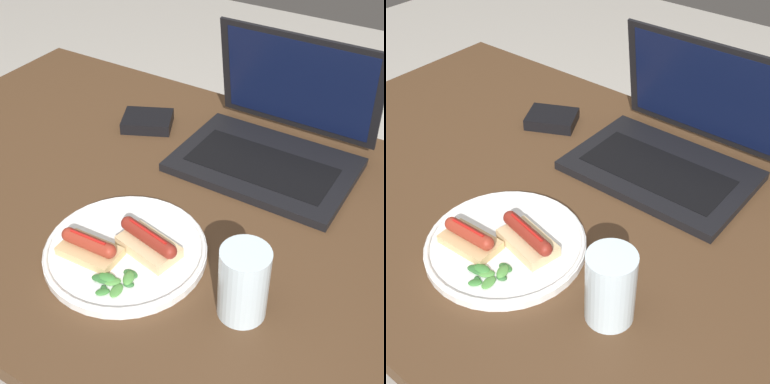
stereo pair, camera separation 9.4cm
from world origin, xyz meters
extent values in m
cube|color=#4C331E|center=(0.00, 0.00, 0.71)|extent=(1.27, 0.86, 0.04)
cylinder|color=#4C331E|center=(-0.54, 0.33, 0.34)|extent=(0.06, 0.06, 0.69)
cube|color=black|center=(0.15, 0.19, 0.73)|extent=(0.36, 0.24, 0.02)
cube|color=black|center=(0.15, 0.18, 0.74)|extent=(0.29, 0.13, 0.00)
cube|color=black|center=(0.15, 0.33, 0.86)|extent=(0.36, 0.05, 0.23)
cube|color=#0C1433|center=(0.15, 0.33, 0.86)|extent=(0.32, 0.04, 0.20)
cylinder|color=white|center=(0.06, -0.16, 0.73)|extent=(0.28, 0.28, 0.01)
torus|color=white|center=(0.06, -0.16, 0.74)|extent=(0.27, 0.27, 0.01)
cube|color=tan|center=(0.02, -0.20, 0.75)|extent=(0.10, 0.06, 0.01)
cylinder|color=maroon|center=(0.02, -0.20, 0.77)|extent=(0.08, 0.03, 0.02)
sphere|color=maroon|center=(-0.02, -0.20, 0.77)|extent=(0.02, 0.02, 0.02)
sphere|color=maroon|center=(0.06, -0.20, 0.77)|extent=(0.02, 0.02, 0.02)
cylinder|color=red|center=(0.02, -0.20, 0.78)|extent=(0.07, 0.01, 0.01)
cube|color=#D6B784|center=(0.10, -0.14, 0.75)|extent=(0.11, 0.08, 0.02)
cylinder|color=maroon|center=(0.10, -0.14, 0.77)|extent=(0.10, 0.04, 0.02)
sphere|color=maroon|center=(0.05, -0.13, 0.77)|extent=(0.02, 0.02, 0.02)
sphere|color=maroon|center=(0.15, -0.15, 0.77)|extent=(0.02, 0.02, 0.02)
cylinder|color=red|center=(0.10, -0.14, 0.78)|extent=(0.08, 0.02, 0.01)
ellipsoid|color=#4C8E3D|center=(0.11, -0.24, 0.74)|extent=(0.02, 0.03, 0.01)
ellipsoid|color=#2D662D|center=(0.07, -0.24, 0.74)|extent=(0.03, 0.02, 0.01)
ellipsoid|color=#387A33|center=(0.08, -0.23, 0.74)|extent=(0.03, 0.02, 0.01)
ellipsoid|color=#2D662D|center=(0.10, -0.20, 0.74)|extent=(0.03, 0.02, 0.01)
ellipsoid|color=#4C8E3D|center=(0.09, -0.23, 0.74)|extent=(0.03, 0.03, 0.01)
ellipsoid|color=#387A33|center=(0.09, -0.26, 0.74)|extent=(0.03, 0.03, 0.01)
ellipsoid|color=#2D662D|center=(0.08, -0.24, 0.74)|extent=(0.03, 0.02, 0.01)
ellipsoid|color=#4C8E3D|center=(0.11, -0.22, 0.74)|extent=(0.03, 0.03, 0.01)
ellipsoid|color=#2D662D|center=(0.12, -0.22, 0.74)|extent=(0.02, 0.02, 0.01)
ellipsoid|color=#2D662D|center=(0.09, -0.25, 0.74)|extent=(0.02, 0.02, 0.00)
cylinder|color=silver|center=(0.28, -0.16, 0.79)|extent=(0.07, 0.07, 0.12)
cube|color=black|center=(-0.15, 0.20, 0.74)|extent=(0.14, 0.13, 0.03)
camera|label=1|loc=(0.49, -0.65, 1.37)|focal=50.00mm
camera|label=2|loc=(0.57, -0.60, 1.37)|focal=50.00mm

